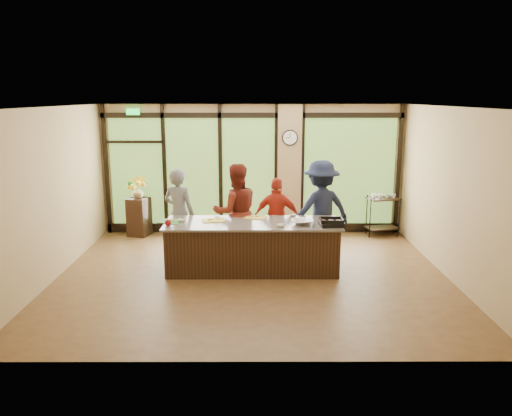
{
  "coord_description": "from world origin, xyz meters",
  "views": [
    {
      "loc": [
        0.04,
        -8.54,
        3.18
      ],
      "look_at": [
        0.07,
        0.4,
        1.17
      ],
      "focal_mm": 35.0,
      "sensor_mm": 36.0,
      "label": 1
    }
  ],
  "objects_px": {
    "island_base": "(252,247)",
    "roasting_pan": "(331,224)",
    "flower_stand": "(139,217)",
    "bar_cart": "(383,211)",
    "cook_left": "(179,213)",
    "cook_right": "(321,209)"
  },
  "relations": [
    {
      "from": "island_base",
      "to": "roasting_pan",
      "type": "height_order",
      "value": "roasting_pan"
    },
    {
      "from": "roasting_pan",
      "to": "flower_stand",
      "type": "relative_size",
      "value": 0.45
    },
    {
      "from": "island_base",
      "to": "cook_right",
      "type": "relative_size",
      "value": 1.59
    },
    {
      "from": "cook_right",
      "to": "cook_left",
      "type": "bearing_deg",
      "value": -19.4
    },
    {
      "from": "cook_left",
      "to": "cook_right",
      "type": "xyz_separation_m",
      "value": [
        2.81,
        0.04,
        0.07
      ]
    },
    {
      "from": "island_base",
      "to": "roasting_pan",
      "type": "xyz_separation_m",
      "value": [
        1.41,
        -0.27,
        0.52
      ]
    },
    {
      "from": "island_base",
      "to": "flower_stand",
      "type": "distance_m",
      "value": 3.56
    },
    {
      "from": "cook_left",
      "to": "roasting_pan",
      "type": "distance_m",
      "value": 3.04
    },
    {
      "from": "cook_right",
      "to": "island_base",
      "type": "bearing_deg",
      "value": 10.59
    },
    {
      "from": "cook_left",
      "to": "roasting_pan",
      "type": "bearing_deg",
      "value": -175.75
    },
    {
      "from": "bar_cart",
      "to": "island_base",
      "type": "bearing_deg",
      "value": -156.41
    },
    {
      "from": "flower_stand",
      "to": "island_base",
      "type": "bearing_deg",
      "value": -25.81
    },
    {
      "from": "island_base",
      "to": "cook_left",
      "type": "xyz_separation_m",
      "value": [
        -1.45,
        0.77,
        0.47
      ]
    },
    {
      "from": "island_base",
      "to": "cook_right",
      "type": "xyz_separation_m",
      "value": [
        1.36,
        0.81,
        0.54
      ]
    },
    {
      "from": "cook_right",
      "to": "roasting_pan",
      "type": "height_order",
      "value": "cook_right"
    },
    {
      "from": "flower_stand",
      "to": "cook_left",
      "type": "bearing_deg",
      "value": -37.44
    },
    {
      "from": "roasting_pan",
      "to": "bar_cart",
      "type": "bearing_deg",
      "value": 52.04
    },
    {
      "from": "flower_stand",
      "to": "cook_right",
      "type": "bearing_deg",
      "value": -5.24
    },
    {
      "from": "roasting_pan",
      "to": "bar_cart",
      "type": "distance_m",
      "value": 3.1
    },
    {
      "from": "flower_stand",
      "to": "bar_cart",
      "type": "xyz_separation_m",
      "value": [
        5.64,
        -0.03,
        0.15
      ]
    },
    {
      "from": "island_base",
      "to": "cook_right",
      "type": "distance_m",
      "value": 1.67
    },
    {
      "from": "island_base",
      "to": "bar_cart",
      "type": "height_order",
      "value": "bar_cart"
    }
  ]
}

